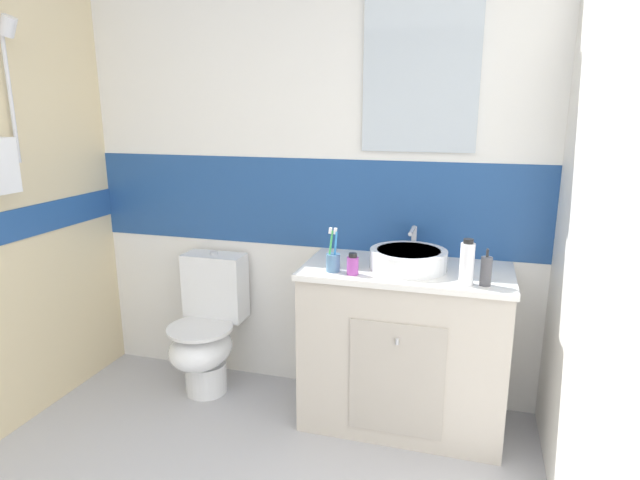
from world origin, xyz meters
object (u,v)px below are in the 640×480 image
at_px(sink_basin, 408,258).
at_px(toilet, 207,330).
at_px(shampoo_bottle_tall, 467,263).
at_px(soap_dispenser, 486,271).
at_px(toothbrush_cup, 333,261).
at_px(lotion_bottle_short, 353,265).

xyz_separation_m(sink_basin, toilet, (-1.14, 0.03, -0.53)).
relative_size(sink_basin, shampoo_bottle_tall, 2.00).
distance_m(sink_basin, shampoo_bottle_tall, 0.34).
xyz_separation_m(toilet, soap_dispenser, (1.51, -0.20, 0.55)).
bearing_deg(sink_basin, soap_dispenser, -24.88).
xyz_separation_m(toilet, shampoo_bottle_tall, (1.42, -0.21, 0.58)).
bearing_deg(soap_dispenser, toothbrush_cup, 178.77).
bearing_deg(toilet, shampoo_bottle_tall, -8.35).
distance_m(toilet, lotion_bottle_short, 1.07).
height_order(toothbrush_cup, lotion_bottle_short, toothbrush_cup).
bearing_deg(toilet, toothbrush_cup, -12.73).
bearing_deg(soap_dispenser, sink_basin, 155.12).
relative_size(sink_basin, toilet, 0.53).
distance_m(soap_dispenser, shampoo_bottle_tall, 0.09).
xyz_separation_m(sink_basin, shampoo_bottle_tall, (0.28, -0.18, 0.05)).
bearing_deg(lotion_bottle_short, sink_basin, 35.97).
height_order(sink_basin, soap_dispenser, sink_basin).
bearing_deg(shampoo_bottle_tall, toilet, 171.65).
relative_size(toilet, lotion_bottle_short, 7.68).
xyz_separation_m(toothbrush_cup, shampoo_bottle_tall, (0.62, -0.03, 0.05)).
height_order(shampoo_bottle_tall, lotion_bottle_short, shampoo_bottle_tall).
bearing_deg(lotion_bottle_short, toothbrush_cup, 167.64).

